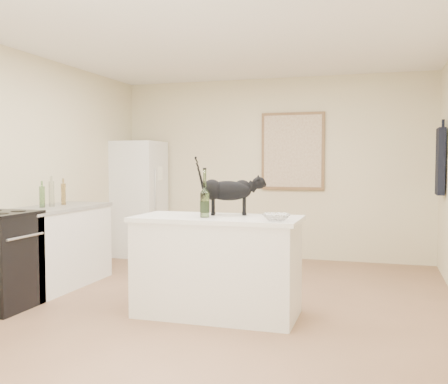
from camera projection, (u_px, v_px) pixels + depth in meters
floor at (214, 308)px, 4.90m from camera, size 5.50×5.50×0.00m
ceiling at (213, 31)px, 4.75m from camera, size 5.50×5.50×0.00m
wall_back at (272, 169)px, 7.45m from camera, size 4.50×0.00×4.50m
wall_front at (14, 183)px, 2.20m from camera, size 4.50×0.00×4.50m
wall_left at (13, 171)px, 5.48m from camera, size 0.00×5.50×5.50m
island_base at (217, 268)px, 4.65m from camera, size 1.44×0.67×0.86m
island_top at (217, 219)px, 4.63m from camera, size 1.50×0.70×0.04m
left_cabinets at (56, 248)px, 5.73m from camera, size 0.60×1.40×0.86m
left_countertop at (55, 208)px, 5.70m from camera, size 0.62×1.44×0.04m
fridge at (138, 199)px, 7.66m from camera, size 0.68×0.68×1.70m
artwork_frame at (293, 151)px, 7.32m from camera, size 0.90×0.03×1.10m
artwork_canvas at (292, 151)px, 7.30m from camera, size 0.82×0.00×1.02m
hanging_garment at (440, 161)px, 6.14m from camera, size 0.08×0.34×0.80m
black_cat at (228, 193)px, 4.76m from camera, size 0.60×0.33×0.40m
wine_bottle at (205, 196)px, 4.55m from camera, size 0.11×0.11×0.39m
glass_bowl at (276, 217)px, 4.29m from camera, size 0.29×0.29×0.06m
fridge_paper at (159, 173)px, 7.51m from camera, size 0.06×0.15×0.21m
counter_bottle_cluster at (52, 195)px, 5.70m from camera, size 0.09×0.42×0.28m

